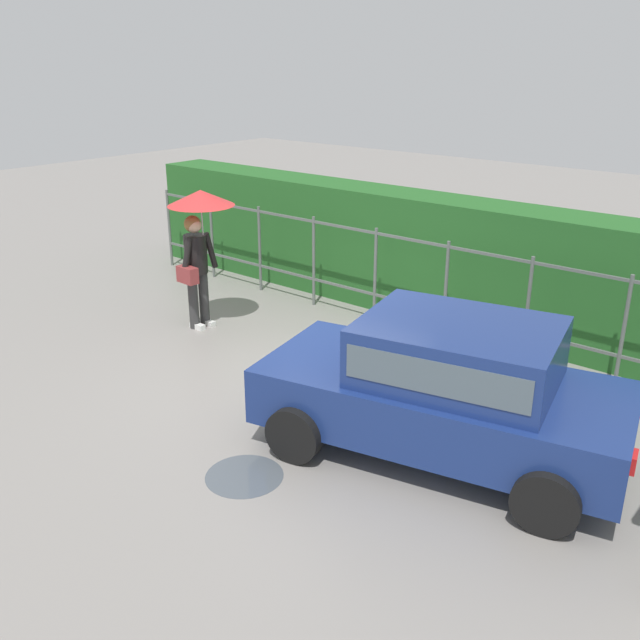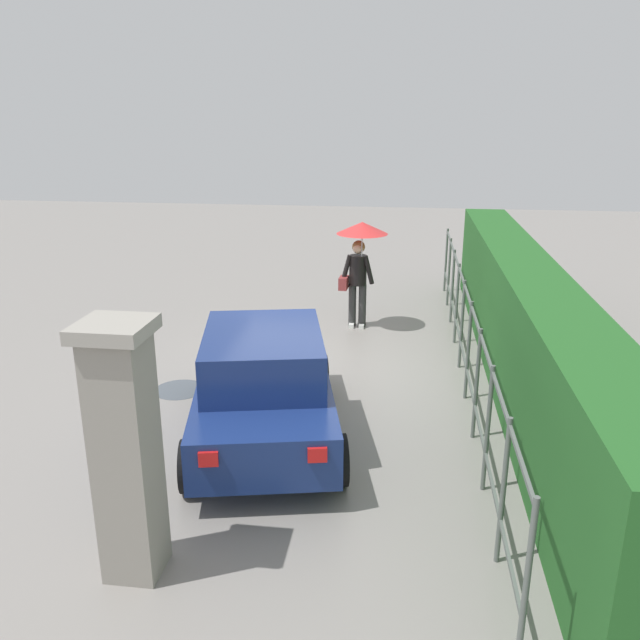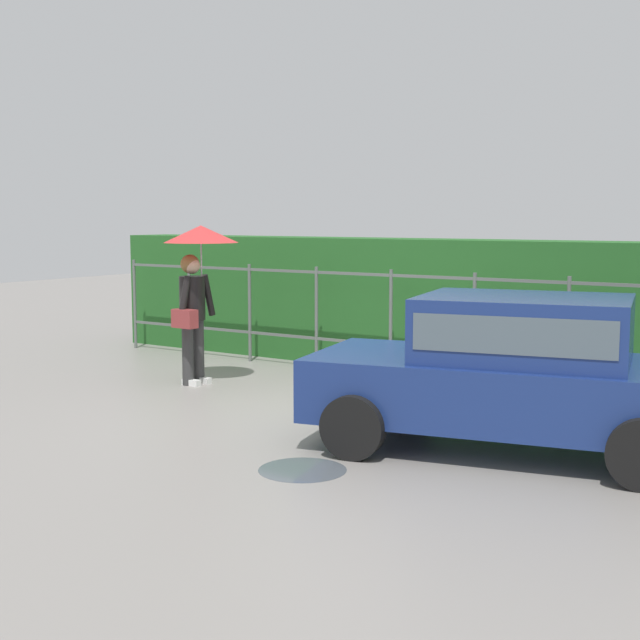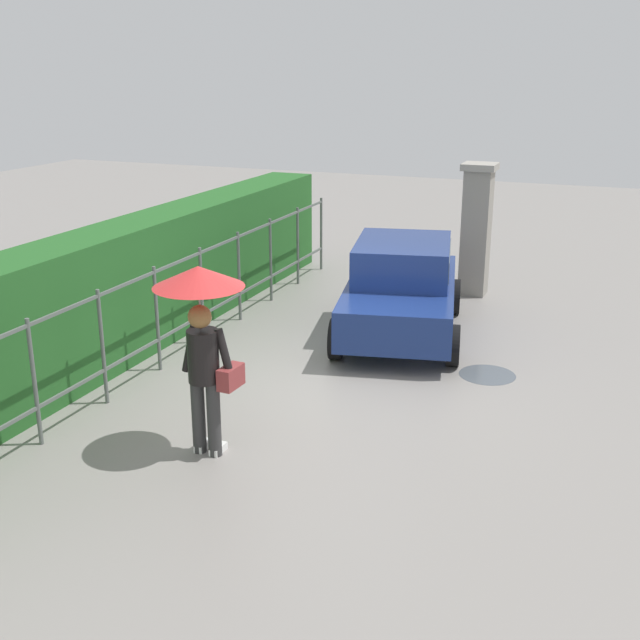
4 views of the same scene
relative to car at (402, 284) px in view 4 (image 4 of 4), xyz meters
name	(u,v)px [view 4 (image 4 of 4)]	position (x,y,z in m)	size (l,w,h in m)	color
ground_plane	(334,379)	(-2.24, 0.29, -0.80)	(40.00, 40.00, 0.00)	gray
car	(402,284)	(0.00, 0.00, 0.00)	(3.96, 2.47, 1.48)	navy
pedestrian	(202,316)	(-4.70, 0.86, 0.77)	(0.98, 0.98, 2.11)	#333333
gate_pillar	(476,228)	(2.68, -0.63, 0.44)	(0.60, 0.60, 2.42)	gray
fence_section	(180,302)	(-2.19, 2.69, 0.02)	(11.15, 0.05, 1.50)	#59605B
hedge_row	(129,288)	(-2.19, 3.56, 0.15)	(12.10, 0.90, 1.90)	#235B23
puddle_near	(487,375)	(-1.30, -1.63, -0.80)	(0.78, 0.78, 0.00)	#4C545B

